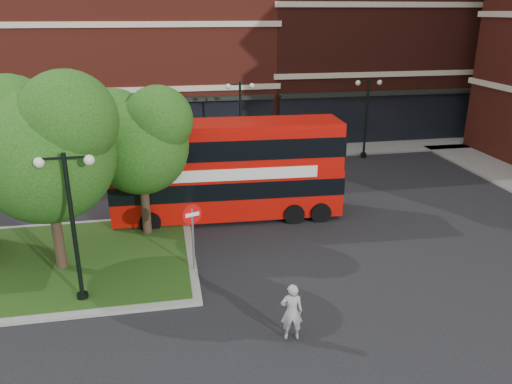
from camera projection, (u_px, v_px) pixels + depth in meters
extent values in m
plane|color=black|center=(251.00, 288.00, 17.00)|extent=(120.00, 120.00, 0.00)
cube|color=slate|center=(205.00, 156.00, 32.21)|extent=(44.00, 3.00, 0.12)
cube|color=maroon|center=(79.00, 39.00, 35.34)|extent=(26.00, 12.00, 14.00)
cube|color=#471911|center=(372.00, 23.00, 38.88)|extent=(18.00, 12.00, 16.00)
cube|color=gray|center=(23.00, 266.00, 18.34)|extent=(12.60, 7.60, 0.12)
cube|color=#19380F|center=(22.00, 266.00, 18.33)|extent=(12.00, 7.00, 0.15)
cylinder|color=#2D2116|center=(56.00, 221.00, 17.49)|extent=(0.36, 0.36, 3.92)
sphere|color=#184010|center=(46.00, 155.00, 16.68)|extent=(4.60, 4.60, 4.60)
sphere|color=#184010|center=(10.00, 126.00, 16.80)|extent=(3.45, 3.45, 3.45)
sphere|color=#184010|center=(68.00, 120.00, 15.98)|extent=(3.22, 3.22, 3.22)
cylinder|color=#2D2116|center=(145.00, 197.00, 20.40)|extent=(0.36, 0.36, 3.47)
sphere|color=#184010|center=(141.00, 147.00, 19.68)|extent=(3.80, 3.80, 3.80)
sphere|color=#184010|center=(115.00, 125.00, 19.76)|extent=(2.85, 2.85, 2.85)
sphere|color=#184010|center=(158.00, 120.00, 19.08)|extent=(2.66, 2.66, 2.66)
cylinder|color=black|center=(74.00, 231.00, 15.36)|extent=(0.14, 0.14, 5.00)
cylinder|color=black|center=(83.00, 297.00, 16.16)|extent=(0.36, 0.36, 0.30)
cube|color=black|center=(64.00, 158.00, 14.55)|extent=(1.40, 0.06, 0.06)
sphere|color=#F2EACC|center=(39.00, 163.00, 14.47)|extent=(0.32, 0.32, 0.32)
sphere|color=#F2EACC|center=(89.00, 160.00, 14.71)|extent=(0.32, 0.32, 0.32)
cylinder|color=black|center=(240.00, 124.00, 29.88)|extent=(0.14, 0.14, 5.00)
cylinder|color=black|center=(241.00, 162.00, 30.68)|extent=(0.36, 0.36, 0.30)
cube|color=black|center=(240.00, 84.00, 29.08)|extent=(1.40, 0.06, 0.06)
sphere|color=#F2EACC|center=(228.00, 86.00, 28.99)|extent=(0.32, 0.32, 0.32)
sphere|color=#F2EACC|center=(252.00, 86.00, 29.23)|extent=(0.32, 0.32, 0.32)
cylinder|color=black|center=(366.00, 119.00, 31.29)|extent=(0.14, 0.14, 5.00)
cylinder|color=black|center=(363.00, 155.00, 32.09)|extent=(0.36, 0.36, 0.30)
cube|color=black|center=(369.00, 81.00, 30.49)|extent=(1.40, 0.06, 0.06)
sphere|color=#F2EACC|center=(358.00, 83.00, 30.40)|extent=(0.32, 0.32, 0.32)
sphere|color=#F2EACC|center=(380.00, 82.00, 30.64)|extent=(0.32, 0.32, 0.32)
cube|color=#B50D07|center=(228.00, 188.00, 22.43)|extent=(10.20, 2.75, 1.93)
cube|color=#B50D07|center=(227.00, 147.00, 21.77)|extent=(10.10, 2.73, 1.93)
cube|color=black|center=(227.00, 145.00, 21.74)|extent=(10.20, 2.75, 0.87)
cube|color=silver|center=(230.00, 175.00, 20.99)|extent=(7.57, 0.38, 0.51)
imported|color=#959598|center=(292.00, 312.00, 14.12)|extent=(0.69, 0.51, 1.75)
imported|color=#9DA0A4|center=(221.00, 155.00, 30.30)|extent=(3.93, 1.77, 1.31)
imported|color=silver|center=(292.00, 150.00, 31.07)|extent=(4.44, 1.92, 1.42)
cylinder|color=slate|center=(193.00, 241.00, 17.64)|extent=(0.09, 0.09, 2.47)
cylinder|color=red|center=(192.00, 214.00, 17.30)|extent=(0.70, 0.29, 0.72)
cube|color=white|center=(192.00, 214.00, 17.30)|extent=(0.49, 0.21, 0.13)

